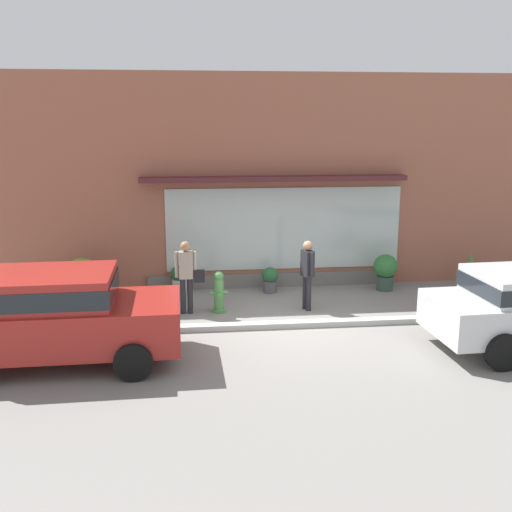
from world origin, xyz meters
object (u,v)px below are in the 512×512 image
object	(u,v)px
potted_plant_trailing_edge	(179,278)
fire_hydrant	(219,292)
potted_plant_window_center	(385,270)
pedestrian_with_handbag	(187,272)
parked_car_red	(56,312)
potted_plant_window_left	(270,279)
potted_plant_low_front	(82,276)
pedestrian_passerby	(307,270)
potted_plant_corner_tall	(470,271)

from	to	relation	value
potted_plant_trailing_edge	fire_hydrant	bearing A→B (deg)	-62.17
potted_plant_window_center	potted_plant_trailing_edge	size ratio (longest dim) A/B	1.34
pedestrian_with_handbag	parked_car_red	size ratio (longest dim) A/B	0.39
pedestrian_with_handbag	parked_car_red	bearing A→B (deg)	-132.05
potted_plant_window_left	potted_plant_window_center	bearing A→B (deg)	-1.88
potted_plant_low_front	potted_plant_window_left	distance (m)	4.53
potted_plant_window_center	potted_plant_window_left	bearing A→B (deg)	178.12
fire_hydrant	potted_plant_window_left	world-z (taller)	fire_hydrant
potted_plant_window_center	fire_hydrant	bearing A→B (deg)	-162.67
potted_plant_low_front	potted_plant_window_left	xyz separation A→B (m)	(4.52, 0.07, -0.23)
pedestrian_passerby	potted_plant_trailing_edge	xyz separation A→B (m)	(-2.88, 1.75, -0.56)
potted_plant_low_front	potted_plant_window_center	bearing A→B (deg)	-0.17
potted_plant_trailing_edge	potted_plant_window_left	distance (m)	2.26
pedestrian_with_handbag	pedestrian_passerby	xyz separation A→B (m)	(2.68, -0.04, -0.02)
pedestrian_passerby	potted_plant_low_front	bearing A→B (deg)	56.30
parked_car_red	potted_plant_corner_tall	distance (m)	10.22
potted_plant_trailing_edge	pedestrian_with_handbag	bearing A→B (deg)	-83.26
potted_plant_trailing_edge	potted_plant_window_left	world-z (taller)	potted_plant_trailing_edge
potted_plant_low_front	potted_plant_window_left	bearing A→B (deg)	0.93
parked_car_red	potted_plant_corner_tall	world-z (taller)	parked_car_red
pedestrian_with_handbag	potted_plant_corner_tall	bearing A→B (deg)	9.85
fire_hydrant	potted_plant_window_center	distance (m)	4.46
pedestrian_with_handbag	potted_plant_corner_tall	xyz separation A→B (m)	(7.16, 1.30, -0.51)
fire_hydrant	pedestrian_passerby	bearing A→B (deg)	-1.63
parked_car_red	potted_plant_trailing_edge	distance (m)	4.79
pedestrian_passerby	potted_plant_window_center	xyz separation A→B (m)	(2.27, 1.39, -0.40)
fire_hydrant	parked_car_red	xyz separation A→B (m)	(-2.97, -2.59, 0.48)
potted_plant_trailing_edge	pedestrian_passerby	bearing A→B (deg)	-31.31
potted_plant_trailing_edge	potted_plant_window_left	size ratio (longest dim) A/B	1.07
potted_plant_low_front	potted_plant_window_left	size ratio (longest dim) A/B	1.58
pedestrian_with_handbag	potted_plant_window_center	bearing A→B (deg)	14.74
fire_hydrant	potted_plant_corner_tall	bearing A→B (deg)	11.25
pedestrian_passerby	potted_plant_trailing_edge	distance (m)	3.42
parked_car_red	potted_plant_window_left	world-z (taller)	parked_car_red
potted_plant_corner_tall	potted_plant_window_center	bearing A→B (deg)	178.91
parked_car_red	potted_plant_trailing_edge	size ratio (longest dim) A/B	6.10
pedestrian_passerby	potted_plant_trailing_edge	size ratio (longest dim) A/B	2.33
pedestrian_passerby	pedestrian_with_handbag	bearing A→B (deg)	70.73
potted_plant_window_center	potted_plant_low_front	distance (m)	7.44
pedestrian_passerby	potted_plant_corner_tall	xyz separation A→B (m)	(4.49, 1.34, -0.49)
fire_hydrant	potted_plant_corner_tall	xyz separation A→B (m)	(6.47, 1.29, -0.03)
potted_plant_window_center	potted_plant_window_left	xyz separation A→B (m)	(-2.91, 0.10, -0.18)
pedestrian_with_handbag	potted_plant_trailing_edge	xyz separation A→B (m)	(-0.20, 1.71, -0.58)
potted_plant_window_center	potted_plant_corner_tall	distance (m)	2.21
parked_car_red	potted_plant_trailing_edge	bearing A→B (deg)	63.01
potted_plant_window_center	potted_plant_corner_tall	world-z (taller)	potted_plant_window_center
potted_plant_low_front	potted_plant_window_left	world-z (taller)	potted_plant_low_front
fire_hydrant	potted_plant_window_left	bearing A→B (deg)	46.64
parked_car_red	potted_plant_window_center	bearing A→B (deg)	27.32
potted_plant_window_center	pedestrian_passerby	bearing A→B (deg)	-148.66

